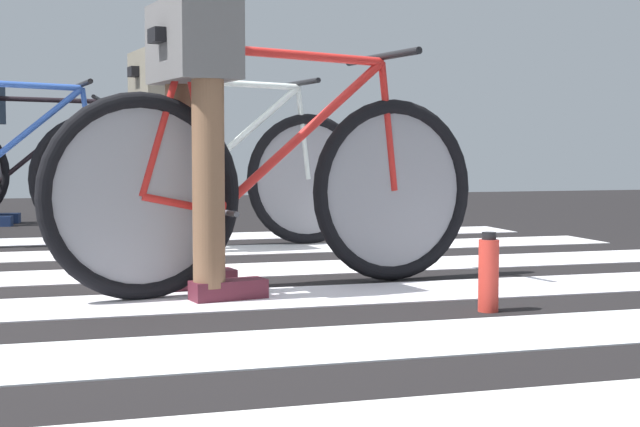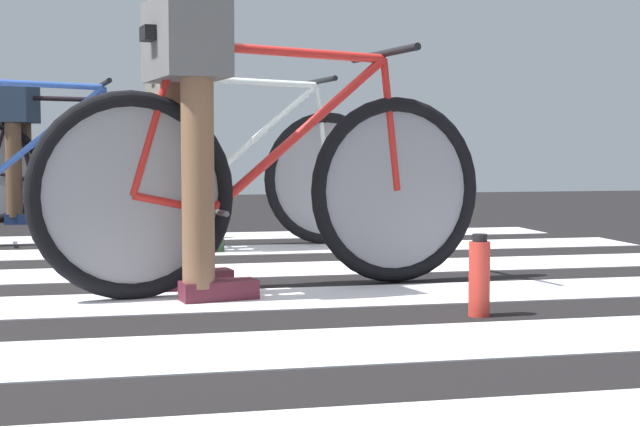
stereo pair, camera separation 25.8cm
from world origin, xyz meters
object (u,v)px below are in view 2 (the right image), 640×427
Objects in this scene: bicycle_1_of_4 at (272,185)px; cyclist_1_of_4 at (188,105)px; bicycle_2_of_4 at (236,174)px; bicycle_3_of_4 at (19,174)px; cyclist_4_of_4 at (19,132)px; bicycle_4_of_4 at (65,168)px; water_bottle at (479,277)px; cyclist_2_of_4 at (176,121)px.

cyclist_1_of_4 reaches higher than bicycle_1_of_4.
bicycle_2_of_4 is (0.34, 1.52, -0.28)m from cyclist_1_of_4.
bicycle_3_of_4 is at bearing 150.84° from bicycle_2_of_4.
bicycle_3_of_4 is 1.76× the size of cyclist_4_of_4.
bicycle_1_of_4 is 0.99× the size of bicycle_3_of_4.
bicycle_4_of_4 reaches higher than water_bottle.
cyclist_2_of_4 is at bearing 89.32° from bicycle_1_of_4.
bicycle_2_of_4 is 2.17m from water_bottle.
bicycle_1_of_4 is 3.49m from bicycle_4_of_4.
water_bottle is at bearing -60.75° from bicycle_1_of_4.
bicycle_2_of_4 is at bearing -54.58° from bicycle_4_of_4.
bicycle_4_of_4 is (-1.00, 1.90, 0.00)m from bicycle_2_of_4.
water_bottle is (1.51, -3.99, -0.26)m from bicycle_4_of_4.
bicycle_1_of_4 is 3.64m from cyclist_4_of_4.
cyclist_1_of_4 is at bearing 146.29° from water_bottle.
water_bottle is (0.82, -2.04, -0.54)m from cyclist_2_of_4.
cyclist_4_of_4 reaches higher than bicycle_4_of_4.
bicycle_2_of_4 is 1.75× the size of cyclist_4_of_4.
bicycle_4_of_4 is (-0.69, 1.96, -0.27)m from cyclist_2_of_4.
water_bottle is (0.52, -2.09, -0.26)m from bicycle_2_of_4.
bicycle_2_of_4 is at bearing -27.80° from bicycle_3_of_4.
cyclist_2_of_4 is at bearing -180.00° from bicycle_2_of_4.
cyclist_1_of_4 reaches higher than bicycle_2_of_4.
bicycle_3_of_4 is 6.75× the size of water_bottle.
bicycle_2_of_4 is (0.03, 1.45, 0.00)m from bicycle_1_of_4.
cyclist_1_of_4 is 0.60× the size of bicycle_2_of_4.
cyclist_1_of_4 is 1.47m from cyclist_2_of_4.
cyclist_4_of_4 reaches higher than bicycle_3_of_4.
cyclist_2_of_4 reaches higher than bicycle_3_of_4.
bicycle_3_of_4 is 1.51m from bicycle_4_of_4.
bicycle_3_of_4 is (-1.09, 1.86, 0.00)m from bicycle_1_of_4.
bicycle_3_of_4 is at bearing 100.61° from cyclist_1_of_4.
bicycle_1_of_4 is at bearing -100.77° from bicycle_2_of_4.
water_bottle is at bearing -61.42° from bicycle_4_of_4.
cyclist_4_of_4 is at bearing 114.32° from bicycle_2_of_4.
bicycle_2_of_4 is at bearing 103.92° from water_bottle.
bicycle_2_of_4 is at bearing 0.00° from cyclist_2_of_4.
bicycle_4_of_4 is at bearing 0.00° from cyclist_4_of_4.
cyclist_1_of_4 reaches higher than bicycle_3_of_4.
bicycle_3_of_4 is (-0.82, 0.45, -0.27)m from cyclist_2_of_4.
water_bottle is (0.85, -0.57, -0.55)m from cyclist_1_of_4.
water_bottle is at bearing -77.45° from cyclist_2_of_4.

